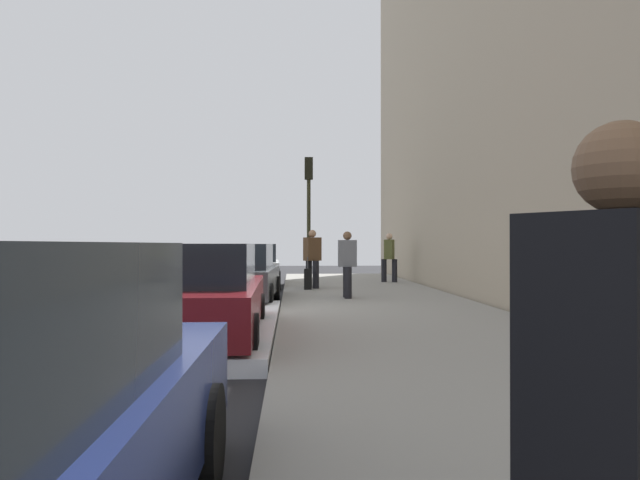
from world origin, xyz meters
The scene contains 13 objects.
ground_plane centered at (0.00, 0.00, 0.00)m, with size 56.00×56.00×0.00m, color #28282B.
sidewalk centered at (0.00, -3.30, 0.07)m, with size 28.00×4.60×0.15m, color gray.
lane_stripe_centre centered at (0.00, 3.20, 0.00)m, with size 28.00×0.14×0.01m, color gold.
snow_bank_curb centered at (-2.87, -0.70, 0.11)m, with size 6.80×0.56×0.22m, color white.
parked_car_maroon centered at (-4.04, 0.15, 0.76)m, with size 4.76×1.97×1.51m.
parked_car_charcoal centered at (1.65, 0.09, 0.76)m, with size 4.43×2.01×1.51m.
parked_car_white centered at (7.57, 0.12, 0.76)m, with size 4.27×2.01×1.51m.
pedestrian_black_coat centered at (-11.54, -2.00, 1.02)m, with size 0.48×0.52×1.64m.
pedestrian_olive_coat centered at (7.99, -4.73, 1.08)m, with size 0.55×0.55×1.75m.
pedestrian_grey_coat centered at (1.90, -2.64, 1.04)m, with size 0.55×0.46×1.68m.
pedestrian_brown_coat centered at (5.27, -1.88, 1.11)m, with size 0.54×0.57×1.80m.
traffic_light_pole centered at (5.86, -1.78, 2.95)m, with size 0.35×0.26×4.12m.
rolling_suitcase centered at (4.73, -1.72, 0.46)m, with size 0.34×0.22×0.98m.
Camera 1 is at (-12.84, -1.25, 1.51)m, focal length 32.93 mm.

